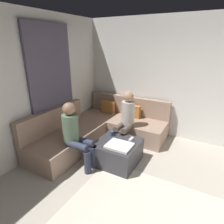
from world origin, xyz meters
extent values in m
cube|color=silver|center=(0.00, 2.94, 1.35)|extent=(6.00, 0.12, 2.70)
cube|color=#595166|center=(-2.84, 1.30, 1.25)|extent=(0.06, 1.10, 2.50)
cube|color=#9E7F6B|center=(-1.78, 2.41, 0.21)|extent=(2.10, 0.85, 0.42)
cube|color=#9E7F6B|center=(-1.78, 2.76, 0.65)|extent=(2.10, 0.14, 0.45)
cube|color=#9E7F6B|center=(-2.41, 1.13, 0.21)|extent=(0.85, 1.70, 0.42)
cube|color=#9E7F6B|center=(-2.76, 1.13, 0.65)|extent=(0.14, 1.70, 0.45)
cube|color=#B27233|center=(-2.28, 2.58, 0.54)|extent=(0.36, 0.12, 0.36)
cube|color=#B27233|center=(-1.58, 2.58, 0.54)|extent=(0.36, 0.12, 0.36)
cube|color=#333338|center=(-1.33, 1.29, 0.21)|extent=(0.76, 0.76, 0.42)
cube|color=white|center=(-1.23, 1.17, 0.44)|extent=(0.44, 0.36, 0.04)
cylinder|color=#334C72|center=(-1.55, 1.47, 0.47)|extent=(0.08, 0.08, 0.10)
cube|color=white|center=(-1.15, 1.51, 0.43)|extent=(0.05, 0.15, 0.02)
cylinder|color=brown|center=(-1.37, 1.63, 0.21)|extent=(0.12, 0.12, 0.42)
cylinder|color=brown|center=(-1.55, 1.63, 0.21)|extent=(0.12, 0.12, 0.42)
cylinder|color=brown|center=(-1.37, 1.83, 0.48)|extent=(0.12, 0.40, 0.12)
cylinder|color=brown|center=(-1.55, 1.83, 0.48)|extent=(0.12, 0.40, 0.12)
cylinder|color=beige|center=(-1.46, 2.03, 0.73)|extent=(0.28, 0.28, 0.50)
sphere|color=tan|center=(-1.46, 2.03, 1.09)|extent=(0.22, 0.22, 0.22)
cylinder|color=#2D3347|center=(-1.63, 0.94, 0.21)|extent=(0.12, 0.12, 0.42)
cylinder|color=#2D3347|center=(-1.63, 0.76, 0.21)|extent=(0.12, 0.12, 0.42)
cylinder|color=#2D3347|center=(-1.83, 0.94, 0.48)|extent=(0.40, 0.12, 0.12)
cylinder|color=#2D3347|center=(-1.83, 0.76, 0.48)|extent=(0.40, 0.12, 0.12)
cylinder|color=#597259|center=(-2.03, 0.85, 0.73)|extent=(0.28, 0.28, 0.50)
sphere|color=#8C664C|center=(-2.03, 0.85, 1.09)|extent=(0.22, 0.22, 0.22)
camera|label=1|loc=(0.08, -1.45, 2.15)|focal=30.55mm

